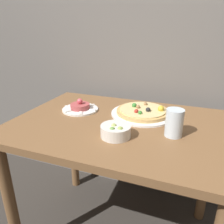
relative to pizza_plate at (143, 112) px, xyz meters
The scene contains 6 objects.
back_wall 0.63m from the pizza_plate, 103.59° to the left, with size 8.00×0.05×2.60m.
dining_table 0.22m from the pizza_plate, 120.75° to the right, with size 1.09×0.77×0.78m.
pizza_plate is the anchor object (origin of this frame).
tartare_plate 0.36m from the pizza_plate, behind, with size 0.21×0.21×0.07m.
small_bowl 0.30m from the pizza_plate, 100.22° to the right, with size 0.14×0.14×0.06m.
drinking_glass 0.27m from the pizza_plate, 47.09° to the right, with size 0.08×0.08×0.13m.
Camera 1 is at (0.32, -0.58, 1.24)m, focal length 35.00 mm.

